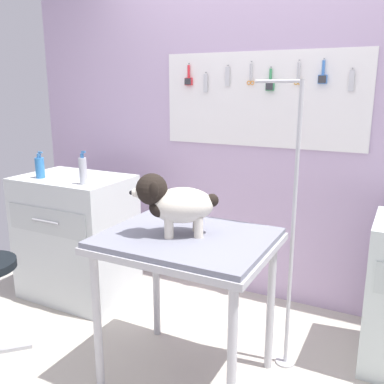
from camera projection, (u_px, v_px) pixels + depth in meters
name	position (u px, v px, depth m)	size (l,w,h in m)	color
rear_wall_panel	(259.00, 145.00, 3.08)	(4.00, 0.11, 2.30)	#BBA2C5
grooming_table	(187.00, 251.00, 2.19)	(0.87, 0.70, 0.84)	#B7B7BC
grooming_arm	(291.00, 242.00, 2.31)	(0.29, 0.11, 1.61)	#B7B7BC
dog	(174.00, 202.00, 2.13)	(0.42, 0.34, 0.32)	silver
counter_left	(77.00, 237.00, 3.21)	(0.80, 0.58, 0.93)	silver
spray_bottle_short	(83.00, 170.00, 2.84)	(0.05, 0.05, 0.23)	#B4B6C0
conditioner_bottle	(40.00, 167.00, 3.04)	(0.07, 0.06, 0.19)	#2F73B7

